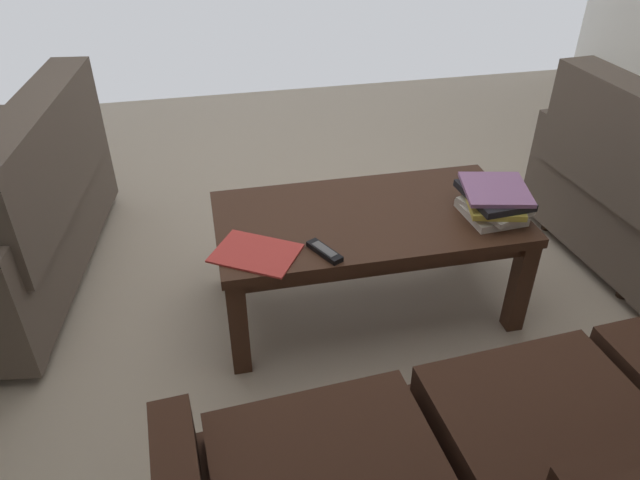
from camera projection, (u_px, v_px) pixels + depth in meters
ground_plane at (318, 272)px, 2.84m from camera, size 5.82×4.93×0.01m
coffee_table at (368, 228)px, 2.41m from camera, size 1.23×0.63×0.47m
book_stack at (493, 201)px, 2.34m from camera, size 0.30×0.33×0.12m
tv_remote at (325, 251)px, 2.14m from camera, size 0.11×0.16×0.02m
loose_magazine at (256, 253)px, 2.14m from camera, size 0.36×0.34×0.01m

